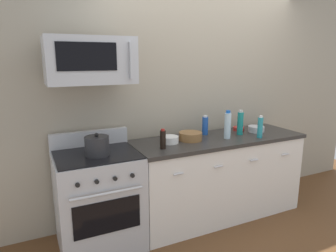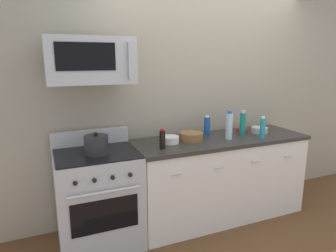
{
  "view_description": "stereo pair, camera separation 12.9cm",
  "coord_description": "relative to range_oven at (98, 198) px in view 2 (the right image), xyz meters",
  "views": [
    {
      "loc": [
        -1.88,
        -2.64,
        1.77
      ],
      "look_at": [
        -0.65,
        -0.05,
        1.12
      ],
      "focal_mm": 32.14,
      "sensor_mm": 36.0,
      "label": 1
    },
    {
      "loc": [
        -1.77,
        -2.69,
        1.77
      ],
      "look_at": [
        -0.65,
        -0.05,
        1.12
      ],
      "focal_mm": 32.14,
      "sensor_mm": 36.0,
      "label": 2
    }
  ],
  "objects": [
    {
      "name": "ground_plane",
      "position": [
        1.35,
        -0.0,
        -0.47
      ],
      "size": [
        6.04,
        6.04,
        0.0
      ],
      "primitive_type": "plane",
      "color": "brown"
    },
    {
      "name": "back_wall",
      "position": [
        1.35,
        0.41,
        0.88
      ],
      "size": [
        5.04,
        0.1,
        2.7
      ],
      "primitive_type": "cube",
      "color": "#9E937F",
      "rests_on": "ground_plane"
    },
    {
      "name": "counter_unit",
      "position": [
        1.35,
        -0.0,
        -0.01
      ],
      "size": [
        1.95,
        0.66,
        0.92
      ],
      "color": "silver",
      "rests_on": "ground_plane"
    },
    {
      "name": "range_oven",
      "position": [
        0.0,
        0.0,
        0.0
      ],
      "size": [
        0.76,
        0.69,
        1.07
      ],
      "color": "#B7BABF",
      "rests_on": "ground_plane"
    },
    {
      "name": "microwave",
      "position": [
        0.0,
        0.04,
        1.28
      ],
      "size": [
        0.74,
        0.44,
        0.4
      ],
      "color": "#B7BABF"
    },
    {
      "name": "bottle_soda_blue",
      "position": [
        1.27,
        0.17,
        0.56
      ],
      "size": [
        0.07,
        0.07,
        0.22
      ],
      "color": "#1E4CA5",
      "rests_on": "countertop_slab"
    },
    {
      "name": "bottle_sparkling_teal",
      "position": [
        1.63,
        -0.01,
        0.58
      ],
      "size": [
        0.07,
        0.07,
        0.28
      ],
      "color": "#197F7A",
      "rests_on": "countertop_slab"
    },
    {
      "name": "bottle_dish_soap",
      "position": [
        1.74,
        -0.21,
        0.57
      ],
      "size": [
        0.06,
        0.06,
        0.25
      ],
      "color": "teal",
      "rests_on": "countertop_slab"
    },
    {
      "name": "bottle_soy_sauce_dark",
      "position": [
        0.61,
        -0.12,
        0.54
      ],
      "size": [
        0.06,
        0.06,
        0.19
      ],
      "color": "black",
      "rests_on": "countertop_slab"
    },
    {
      "name": "bottle_water_clear",
      "position": [
        1.4,
        -0.08,
        0.6
      ],
      "size": [
        0.07,
        0.07,
        0.31
      ],
      "color": "silver",
      "rests_on": "countertop_slab"
    },
    {
      "name": "bowl_white_ceramic",
      "position": [
        0.76,
        0.03,
        0.49
      ],
      "size": [
        0.18,
        0.18,
        0.07
      ],
      "color": "white",
      "rests_on": "countertop_slab"
    },
    {
      "name": "bowl_wooden_salad",
      "position": [
        1.0,
        0.03,
        0.5
      ],
      "size": [
        0.25,
        0.25,
        0.09
      ],
      "color": "brown",
      "rests_on": "countertop_slab"
    },
    {
      "name": "bowl_red_small",
      "position": [
        1.74,
        0.16,
        0.47
      ],
      "size": [
        0.13,
        0.13,
        0.04
      ],
      "color": "#B72D28",
      "rests_on": "countertop_slab"
    },
    {
      "name": "bowl_steel_prep",
      "position": [
        1.88,
        0.02,
        0.49
      ],
      "size": [
        0.19,
        0.19,
        0.07
      ],
      "color": "#B2B5BA",
      "rests_on": "countertop_slab"
    },
    {
      "name": "stockpot",
      "position": [
        0.0,
        -0.05,
        0.54
      ],
      "size": [
        0.22,
        0.22,
        0.2
      ],
      "color": "#262628",
      "rests_on": "range_oven"
    }
  ]
}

